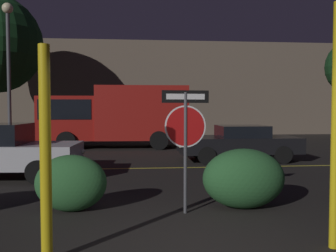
% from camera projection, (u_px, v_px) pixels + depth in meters
% --- Properties ---
extents(road_center_stripe, '(32.67, 0.12, 0.01)m').
position_uv_depth(road_center_stripe, '(156.00, 168.00, 11.63)').
color(road_center_stripe, gold).
rests_on(road_center_stripe, ground_plane).
extents(stop_sign, '(0.84, 0.10, 2.18)m').
position_uv_depth(stop_sign, '(185.00, 127.00, 6.58)').
color(stop_sign, '#4C4C51').
rests_on(stop_sign, ground_plane).
extents(yellow_pole_left, '(0.14, 0.14, 2.63)m').
position_uv_depth(yellow_pole_left, '(46.00, 154.00, 4.49)').
color(yellow_pole_left, yellow).
rests_on(yellow_pole_left, ground_plane).
extents(yellow_pole_right, '(0.12, 0.12, 3.25)m').
position_uv_depth(yellow_pole_right, '(336.00, 127.00, 4.93)').
color(yellow_pole_right, yellow).
rests_on(yellow_pole_right, ground_plane).
extents(hedge_bush_1, '(1.28, 0.75, 1.03)m').
position_uv_depth(hedge_bush_1, '(71.00, 183.00, 6.75)').
color(hedge_bush_1, '#2D6633').
rests_on(hedge_bush_1, ground_plane).
extents(hedge_bush_2, '(1.54, 1.01, 1.11)m').
position_uv_depth(hedge_bush_2, '(244.00, 178.00, 6.97)').
color(hedge_bush_2, '#285B2D').
rests_on(hedge_bush_2, ground_plane).
extents(passing_car_2, '(4.30, 1.83, 1.25)m').
position_uv_depth(passing_car_2, '(239.00, 142.00, 13.21)').
color(passing_car_2, black).
rests_on(passing_car_2, ground_plane).
extents(delivery_truck, '(6.83, 2.67, 2.88)m').
position_uv_depth(delivery_truck, '(113.00, 114.00, 17.65)').
color(delivery_truck, maroon).
rests_on(delivery_truck, ground_plane).
extents(street_lamp, '(0.47, 0.47, 6.48)m').
position_uv_depth(street_lamp, '(8.00, 53.00, 16.47)').
color(street_lamp, '#4C4C51').
rests_on(street_lamp, ground_plane).
extents(building_backdrop, '(26.96, 3.84, 6.45)m').
position_uv_depth(building_backdrop, '(173.00, 89.00, 27.43)').
color(building_backdrop, '#6B5B4C').
rests_on(building_backdrop, ground_plane).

